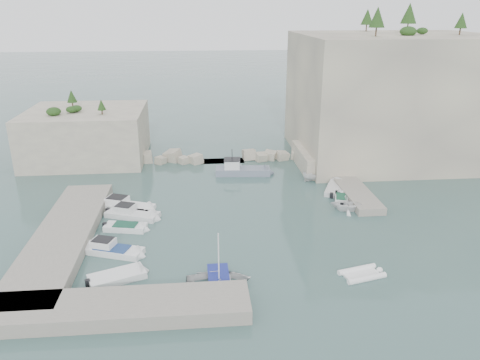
{
  "coord_description": "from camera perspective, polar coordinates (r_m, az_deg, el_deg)",
  "views": [
    {
      "loc": [
        -4.23,
        -40.83,
        20.46
      ],
      "look_at": [
        0.0,
        6.0,
        3.0
      ],
      "focal_mm": 35.0,
      "sensor_mm": 36.0,
      "label": 1
    }
  ],
  "objects": [
    {
      "name": "motorboat_c",
      "position": [
        47.25,
        -13.75,
        -5.92
      ],
      "size": [
        4.67,
        2.47,
        0.7
      ],
      "primitive_type": null,
      "rotation": [
        0.0,
        0.0,
        -0.2
      ],
      "color": "white",
      "rests_on": "ground"
    },
    {
      "name": "motorboat_e",
      "position": [
        39.43,
        -14.72,
        -11.65
      ],
      "size": [
        5.21,
        3.68,
        0.7
      ],
      "primitive_type": null,
      "rotation": [
        0.0,
        0.0,
        0.4
      ],
      "color": "white",
      "rests_on": "ground"
    },
    {
      "name": "tender_east_b",
      "position": [
        53.64,
        12.23,
        -2.54
      ],
      "size": [
        2.41,
        4.23,
        0.7
      ],
      "primitive_type": null,
      "rotation": [
        0.0,
        0.0,
        1.29
      ],
      "color": "white",
      "rests_on": "ground"
    },
    {
      "name": "motorboat_a",
      "position": [
        51.98,
        -13.75,
        -3.43
      ],
      "size": [
        7.15,
        4.39,
        1.4
      ],
      "primitive_type": null,
      "rotation": [
        0.0,
        0.0,
        -0.37
      ],
      "color": "white",
      "rests_on": "ground"
    },
    {
      "name": "work_boat",
      "position": [
        60.81,
        0.35,
        0.71
      ],
      "size": [
        7.81,
        2.89,
        2.2
      ],
      "primitive_type": null,
      "rotation": [
        0.0,
        0.0,
        -0.08
      ],
      "color": "slate",
      "rests_on": "ground"
    },
    {
      "name": "cliff_terrace",
      "position": [
        64.24,
        10.66,
        2.61
      ],
      "size": [
        8.0,
        10.0,
        2.5
      ],
      "primitive_type": "cube",
      "color": "beige",
      "rests_on": "ground"
    },
    {
      "name": "quay_west",
      "position": [
        46.33,
        -20.74,
        -6.51
      ],
      "size": [
        5.0,
        24.0,
        1.1
      ],
      "primitive_type": "cube",
      "color": "#9E9689",
      "rests_on": "ground"
    },
    {
      "name": "cliff_east",
      "position": [
        70.42,
        17.93,
        9.62
      ],
      "size": [
        26.0,
        22.0,
        17.0
      ],
      "primitive_type": "cube",
      "color": "beige",
      "rests_on": "ground"
    },
    {
      "name": "outcrop_west",
      "position": [
        69.79,
        -18.13,
        5.29
      ],
      "size": [
        16.0,
        14.0,
        7.0
      ],
      "primitive_type": "cube",
      "color": "beige",
      "rests_on": "ground"
    },
    {
      "name": "vegetation",
      "position": [
        68.91,
        14.2,
        17.68
      ],
      "size": [
        53.48,
        13.88,
        13.4
      ],
      "color": "#1E4219",
      "rests_on": "ground"
    },
    {
      "name": "motorboat_d",
      "position": [
        43.31,
        -15.26,
        -8.62
      ],
      "size": [
        6.31,
        3.74,
        1.4
      ],
      "primitive_type": null,
      "rotation": [
        0.0,
        0.0,
        -0.34
      ],
      "color": "white",
      "rests_on": "ground"
    },
    {
      "name": "quay_south",
      "position": [
        35.11,
        -14.15,
        -14.9
      ],
      "size": [
        18.0,
        4.0,
        1.1
      ],
      "primitive_type": "cube",
      "color": "#9E9689",
      "rests_on": "ground"
    },
    {
      "name": "ground",
      "position": [
        45.87,
        0.68,
        -6.12
      ],
      "size": [
        400.0,
        400.0,
        0.0
      ],
      "primitive_type": "plane",
      "color": "#40615D",
      "rests_on": "ground"
    },
    {
      "name": "motorboat_b",
      "position": [
        49.86,
        -12.93,
        -4.41
      ],
      "size": [
        6.37,
        4.04,
        1.4
      ],
      "primitive_type": null,
      "rotation": [
        0.0,
        0.0,
        -0.37
      ],
      "color": "silver",
      "rests_on": "ground"
    },
    {
      "name": "tender_east_a",
      "position": [
        51.39,
        12.83,
        -3.64
      ],
      "size": [
        4.07,
        3.74,
        1.81
      ],
      "primitive_type": "imported",
      "rotation": [
        0.0,
        0.0,
        1.32
      ],
      "color": "white",
      "rests_on": "ground"
    },
    {
      "name": "tender_east_c",
      "position": [
        56.59,
        11.45,
        -1.25
      ],
      "size": [
        3.8,
        5.65,
        0.7
      ],
      "primitive_type": null,
      "rotation": [
        0.0,
        0.0,
        1.15
      ],
      "color": "silver",
      "rests_on": "ground"
    },
    {
      "name": "ledge_east",
      "position": [
        57.45,
        13.17,
        -0.63
      ],
      "size": [
        3.0,
        16.0,
        0.8
      ],
      "primitive_type": "cube",
      "color": "#9E9689",
      "rests_on": "ground"
    },
    {
      "name": "tender_east_d",
      "position": [
        59.64,
        9.23,
        0.03
      ],
      "size": [
        4.17,
        2.68,
        1.51
      ],
      "primitive_type": "imported",
      "rotation": [
        0.0,
        0.0,
        1.91
      ],
      "color": "silver",
      "rests_on": "ground"
    },
    {
      "name": "inflatable_dinghy",
      "position": [
        39.88,
        14.6,
        -11.24
      ],
      "size": [
        4.1,
        2.7,
        0.44
      ],
      "primitive_type": null,
      "rotation": [
        0.0,
        0.0,
        0.25
      ],
      "color": "white",
      "rests_on": "ground"
    },
    {
      "name": "breakwater",
      "position": [
        65.95,
        -2.12,
        2.92
      ],
      "size": [
        28.0,
        3.0,
        1.4
      ],
      "primitive_type": "cube",
      "color": "beige",
      "rests_on": "ground"
    },
    {
      "name": "rowboat_mast",
      "position": [
        36.24,
        -2.63,
        -9.14
      ],
      "size": [
        0.1,
        0.1,
        4.2
      ],
      "primitive_type": "cylinder",
      "color": "white",
      "rests_on": "rowboat"
    },
    {
      "name": "rowboat",
      "position": [
        37.6,
        -2.56,
        -12.62
      ],
      "size": [
        5.14,
        3.71,
        1.05
      ],
      "primitive_type": "imported",
      "rotation": [
        0.0,
        0.0,
        1.59
      ],
      "color": "silver",
      "rests_on": "ground"
    }
  ]
}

